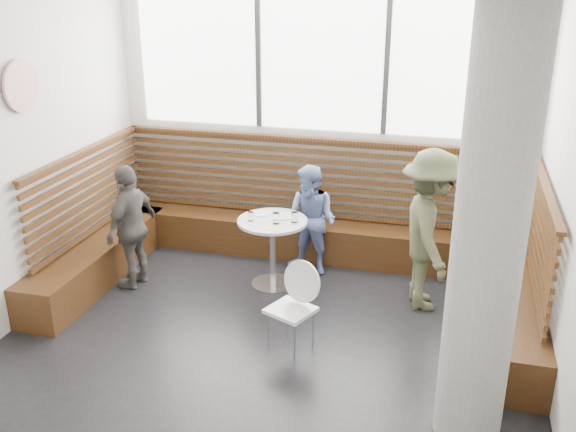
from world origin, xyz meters
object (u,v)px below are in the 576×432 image
(concrete_column, at_px, (489,241))
(cafe_table, at_px, (273,239))
(adult_man, at_px, (429,231))
(child_left, at_px, (132,226))
(child_back, at_px, (311,221))
(cafe_chair, at_px, (293,299))

(concrete_column, relative_size, cafe_table, 4.05)
(adult_man, distance_m, child_left, 3.20)
(adult_man, relative_size, child_back, 1.32)
(cafe_table, height_order, child_left, child_left)
(adult_man, distance_m, child_back, 1.43)
(child_left, bearing_deg, concrete_column, 73.08)
(cafe_chair, xyz_separation_m, adult_man, (1.15, 1.13, 0.36))
(child_left, bearing_deg, child_back, 121.08)
(concrete_column, bearing_deg, child_back, 126.48)
(cafe_table, bearing_deg, cafe_chair, -65.38)
(concrete_column, height_order, cafe_chair, concrete_column)
(adult_man, bearing_deg, child_back, 56.88)
(concrete_column, xyz_separation_m, adult_man, (-0.45, 1.95, -0.75))
(concrete_column, distance_m, child_back, 3.16)
(cafe_chair, bearing_deg, child_back, 120.80)
(cafe_table, distance_m, child_back, 0.57)
(concrete_column, distance_m, child_left, 4.06)
(concrete_column, xyz_separation_m, child_left, (-3.63, 1.60, -0.90))
(adult_man, bearing_deg, child_left, 82.59)
(adult_man, xyz_separation_m, child_back, (-1.34, 0.47, -0.21))
(child_back, height_order, child_left, child_left)
(cafe_table, height_order, child_back, child_back)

